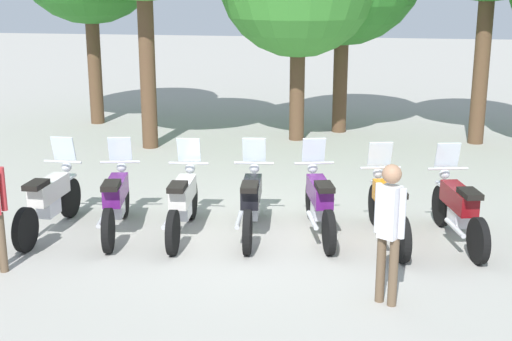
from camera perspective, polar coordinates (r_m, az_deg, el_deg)
name	(u,v)px	position (r m, az deg, el deg)	size (l,w,h in m)	color
ground_plane	(250,237)	(10.68, -0.47, -5.36)	(80.00, 80.00, 0.00)	#9E9B93
motorcycle_0	(49,199)	(11.17, -16.34, -2.25)	(0.62, 2.19, 1.37)	black
motorcycle_1	(116,200)	(10.91, -11.24, -2.34)	(0.72, 2.16, 1.37)	black
motorcycle_2	(183,201)	(10.68, -5.93, -2.50)	(0.62, 2.19, 1.37)	black
motorcycle_3	(251,201)	(10.63, -0.38, -2.50)	(0.62, 2.19, 1.37)	black
motorcycle_4	(319,201)	(10.67, 5.13, -2.49)	(0.78, 2.14, 1.37)	black
motorcycle_5	(388,207)	(10.54, 10.59, -2.92)	(0.76, 2.15, 1.37)	black
motorcycle_6	(458,208)	(10.72, 16.02, -2.94)	(0.77, 2.15, 1.37)	black
person_0	(389,223)	(8.33, 10.72, -4.23)	(0.38, 0.31, 1.71)	brown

